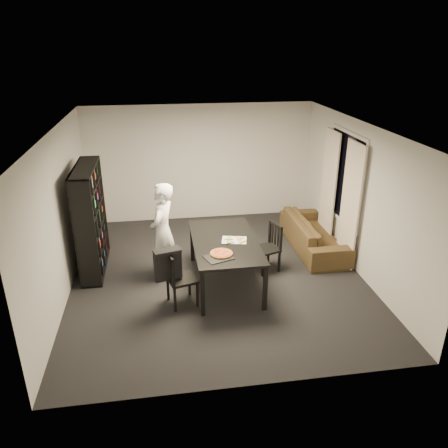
{
  "coord_description": "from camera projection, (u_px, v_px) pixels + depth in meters",
  "views": [
    {
      "loc": [
        -0.92,
        -6.74,
        3.87
      ],
      "look_at": [
        0.09,
        -0.2,
        1.05
      ],
      "focal_mm": 35.0,
      "sensor_mm": 36.0,
      "label": 1
    }
  ],
  "objects": [
    {
      "name": "window_frame",
      "position": [
        345.0,
        177.0,
        8.08
      ],
      "size": [
        0.03,
        1.52,
        1.72
      ],
      "primitive_type": "cube",
      "color": "white",
      "rests_on": "room"
    },
    {
      "name": "chair_left",
      "position": [
        176.0,
        275.0,
        6.7
      ],
      "size": [
        0.52,
        0.52,
        0.91
      ],
      "rotation": [
        0.0,
        0.0,
        1.84
      ],
      "color": "black",
      "rests_on": "room"
    },
    {
      "name": "curtain_right",
      "position": [
        328.0,
        187.0,
        8.68
      ],
      "size": [
        0.03,
        0.7,
        2.25
      ],
      "primitive_type": "cube",
      "color": "silver",
      "rests_on": "room"
    },
    {
      "name": "bookshelf",
      "position": [
        91.0,
        219.0,
        7.65
      ],
      "size": [
        0.35,
        1.5,
        1.9
      ],
      "primitive_type": "cube",
      "color": "black",
      "rests_on": "room"
    },
    {
      "name": "curtain_left",
      "position": [
        350.0,
        205.0,
        7.74
      ],
      "size": [
        0.03,
        0.7,
        2.25
      ],
      "primitive_type": "cube",
      "color": "silver",
      "rests_on": "room"
    },
    {
      "name": "sofa",
      "position": [
        314.0,
        234.0,
        8.65
      ],
      "size": [
        0.82,
        2.1,
        0.61
      ],
      "primitive_type": "imported",
      "rotation": [
        0.0,
        0.0,
        1.57
      ],
      "color": "#44331B",
      "rests_on": "room"
    },
    {
      "name": "pizza_slices",
      "position": [
        234.0,
        240.0,
        7.19
      ],
      "size": [
        0.43,
        0.38,
        0.01
      ],
      "primitive_type": null,
      "rotation": [
        0.0,
        0.0,
        -0.22
      ],
      "color": "#C8863E",
      "rests_on": "dining_table"
    },
    {
      "name": "chair_right",
      "position": [
        270.0,
        244.0,
        7.77
      ],
      "size": [
        0.52,
        0.52,
        0.88
      ],
      "rotation": [
        0.0,
        0.0,
        -1.23
      ],
      "color": "black",
      "rests_on": "room"
    },
    {
      "name": "person",
      "position": [
        163.0,
        232.0,
        7.38
      ],
      "size": [
        0.61,
        0.73,
        1.72
      ],
      "primitive_type": "imported",
      "rotation": [
        0.0,
        0.0,
        -1.94
      ],
      "color": "white",
      "rests_on": "room"
    },
    {
      "name": "pepperoni_pizza",
      "position": [
        221.0,
        253.0,
        6.72
      ],
      "size": [
        0.35,
        0.35,
        0.03
      ],
      "rotation": [
        0.0,
        0.0,
        0.01
      ],
      "color": "#A2642F",
      "rests_on": "dining_table"
    },
    {
      "name": "draped_jacket",
      "position": [
        168.0,
        263.0,
        6.56
      ],
      "size": [
        0.43,
        0.28,
        0.5
      ],
      "rotation": [
        0.0,
        0.0,
        1.84
      ],
      "color": "black",
      "rests_on": "chair_left"
    },
    {
      "name": "room",
      "position": [
        217.0,
        206.0,
        7.27
      ],
      "size": [
        5.01,
        5.51,
        2.61
      ],
      "color": "black",
      "rests_on": "ground"
    },
    {
      "name": "window_pane",
      "position": [
        345.0,
        177.0,
        8.08
      ],
      "size": [
        0.02,
        1.4,
        1.6
      ],
      "primitive_type": "cube",
      "color": "black",
      "rests_on": "room"
    },
    {
      "name": "baking_tray",
      "position": [
        218.0,
        257.0,
        6.64
      ],
      "size": [
        0.49,
        0.44,
        0.01
      ],
      "primitive_type": "cube",
      "rotation": [
        0.0,
        0.0,
        0.35
      ],
      "color": "black",
      "rests_on": "dining_table"
    },
    {
      "name": "kitchen_towel",
      "position": [
        234.0,
        240.0,
        7.21
      ],
      "size": [
        0.45,
        0.38,
        0.01
      ],
      "primitive_type": "cube",
      "rotation": [
        0.0,
        0.0,
        -0.21
      ],
      "color": "white",
      "rests_on": "dining_table"
    },
    {
      "name": "dining_table",
      "position": [
        225.0,
        244.0,
        7.24
      ],
      "size": [
        1.06,
        1.91,
        0.8
      ],
      "color": "black",
      "rests_on": "room"
    }
  ]
}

